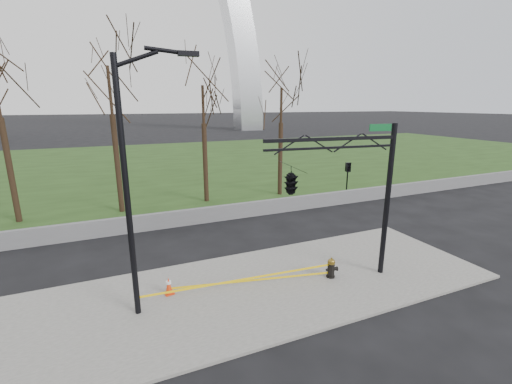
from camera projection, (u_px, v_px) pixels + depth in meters
name	position (u px, v px, depth m)	size (l,w,h in m)	color
ground	(261.00, 289.00, 12.70)	(500.00, 500.00, 0.00)	black
sidewalk	(261.00, 288.00, 12.69)	(18.00, 6.00, 0.10)	slate
grass_strip	(154.00, 163.00, 39.35)	(120.00, 40.00, 0.06)	#213A15
guardrail	(204.00, 215.00, 19.70)	(60.00, 0.30, 0.90)	#59595B
tree_row	(62.00, 138.00, 19.46)	(31.88, 4.00, 9.54)	black
fire_hydrant	(331.00, 268.00, 13.28)	(0.52, 0.33, 0.82)	black
traffic_cone	(169.00, 286.00, 12.13)	(0.37, 0.37, 0.63)	red
street_light	(133.00, 173.00, 10.02)	(2.39, 0.40, 8.21)	black
traffic_signal_mast	(311.00, 179.00, 11.85)	(5.08, 2.53, 6.00)	black
caution_tape	(248.00, 280.00, 12.40)	(7.12, 1.28, 0.42)	yellow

